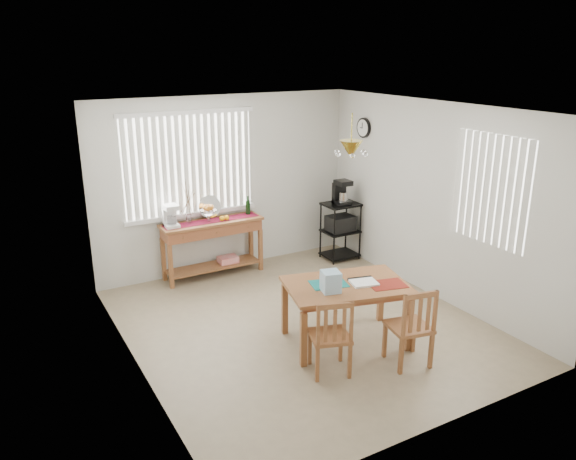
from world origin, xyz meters
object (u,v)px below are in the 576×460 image
wire_cart (340,225)px  chair_right (411,327)px  dining_table (346,291)px  chair_left (331,337)px  sideboard (213,235)px  cart_items (341,192)px

wire_cart → chair_right: size_ratio=1.02×
dining_table → chair_left: bearing=-137.5°
wire_cart → dining_table: 2.69m
sideboard → chair_right: bearing=-75.7°
cart_items → dining_table: (-1.48, -2.26, -0.45)m
wire_cart → sideboard: bearing=170.3°
cart_items → dining_table: bearing=-123.2°
wire_cart → dining_table: bearing=-123.3°
dining_table → chair_left: 0.73m
chair_left → chair_right: 0.87m
dining_table → chair_left: chair_left is taller
dining_table → chair_left: size_ratio=1.75×
wire_cart → chair_left: wire_cart is taller
cart_items → dining_table: cart_items is taller
sideboard → chair_left: bearing=-89.5°
cart_items → chair_right: size_ratio=0.42×
sideboard → cart_items: cart_items is taller
cart_items → chair_right: (-1.17, -3.00, -0.64)m
cart_items → chair_right: 3.29m
sideboard → chair_left: size_ratio=1.74×
chair_right → wire_cart: bearing=68.7°
wire_cart → cart_items: 0.54m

